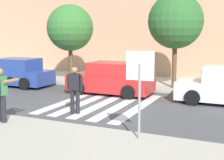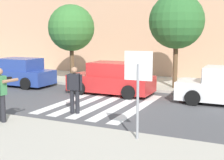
{
  "view_description": "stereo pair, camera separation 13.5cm",
  "coord_description": "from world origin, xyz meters",
  "views": [
    {
      "loc": [
        5.6,
        -11.31,
        2.93
      ],
      "look_at": [
        0.6,
        -0.2,
        1.1
      ],
      "focal_mm": 50.0,
      "sensor_mm": 36.0,
      "label": 1
    },
    {
      "loc": [
        5.73,
        -11.25,
        2.93
      ],
      "look_at": [
        0.6,
        -0.2,
        1.1
      ],
      "focal_mm": 50.0,
      "sensor_mm": 36.0,
      "label": 2
    }
  ],
  "objects": [
    {
      "name": "parked_car_blue",
      "position": [
        -6.37,
        2.3,
        0.73
      ],
      "size": [
        4.1,
        1.92,
        1.55
      ],
      "color": "#284293",
      "rests_on": "ground"
    },
    {
      "name": "street_tree_center",
      "position": [
        1.99,
        4.49,
        3.52
      ],
      "size": [
        2.78,
        2.78,
        4.78
      ],
      "color": "brown",
      "rests_on": "sidewalk_far"
    },
    {
      "name": "photographer_with_backpack",
      "position": [
        -1.52,
        -4.03,
        1.17
      ],
      "size": [
        0.63,
        0.88,
        1.72
      ],
      "color": "#232328",
      "rests_on": "sidewalk_near"
    },
    {
      "name": "crosswalk_stripe_3",
      "position": [
        0.8,
        0.2,
        0.0
      ],
      "size": [
        0.44,
        5.2,
        0.01
      ],
      "primitive_type": "cube",
      "color": "silver",
      "rests_on": "ground"
    },
    {
      "name": "crosswalk_stripe_0",
      "position": [
        -1.6,
        0.2,
        0.0
      ],
      "size": [
        0.44,
        5.2,
        0.01
      ],
      "primitive_type": "cube",
      "color": "silver",
      "rests_on": "ground"
    },
    {
      "name": "crosswalk_stripe_2",
      "position": [
        0.0,
        0.2,
        0.0
      ],
      "size": [
        0.44,
        5.2,
        0.01
      ],
      "primitive_type": "cube",
      "color": "silver",
      "rests_on": "ground"
    },
    {
      "name": "crosswalk_stripe_4",
      "position": [
        1.6,
        0.2,
        0.0
      ],
      "size": [
        0.44,
        5.2,
        0.01
      ],
      "primitive_type": "cube",
      "color": "silver",
      "rests_on": "ground"
    },
    {
      "name": "crosswalk_stripe_1",
      "position": [
        -0.8,
        0.2,
        0.0
      ],
      "size": [
        0.44,
        5.2,
        0.01
      ],
      "primitive_type": "cube",
      "color": "silver",
      "rests_on": "ground"
    },
    {
      "name": "street_tree_west",
      "position": [
        -4.18,
        4.45,
        3.23
      ],
      "size": [
        2.71,
        2.71,
        4.46
      ],
      "color": "brown",
      "rests_on": "sidewalk_far"
    },
    {
      "name": "sidewalk_far",
      "position": [
        0.0,
        6.0,
        0.07
      ],
      "size": [
        60.0,
        4.8,
        0.14
      ],
      "primitive_type": "cube",
      "color": "#B2AD9E",
      "rests_on": "ground"
    },
    {
      "name": "pedestrian_crossing",
      "position": [
        -0.23,
        -1.67,
        0.97
      ],
      "size": [
        0.56,
        0.34,
        1.72
      ],
      "color": "#232328",
      "rests_on": "ground"
    },
    {
      "name": "stop_sign",
      "position": [
        2.97,
        -3.69,
        1.84
      ],
      "size": [
        0.76,
        0.08,
        2.34
      ],
      "color": "gray",
      "rests_on": "sidewalk_near"
    },
    {
      "name": "ground_plane",
      "position": [
        0.0,
        0.0,
        0.0
      ],
      "size": [
        120.0,
        120.0,
        0.0
      ],
      "primitive_type": "plane",
      "color": "#4C4C4F"
    },
    {
      "name": "parked_car_red",
      "position": [
        -0.58,
        2.3,
        0.73
      ],
      "size": [
        4.1,
        1.92,
        1.55
      ],
      "color": "red",
      "rests_on": "ground"
    },
    {
      "name": "building_facade_far",
      "position": [
        0.0,
        10.4,
        3.66
      ],
      "size": [
        56.0,
        4.0,
        7.31
      ],
      "primitive_type": "cube",
      "color": "tan",
      "rests_on": "ground"
    }
  ]
}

